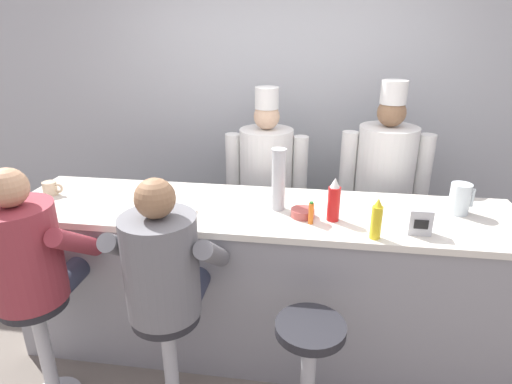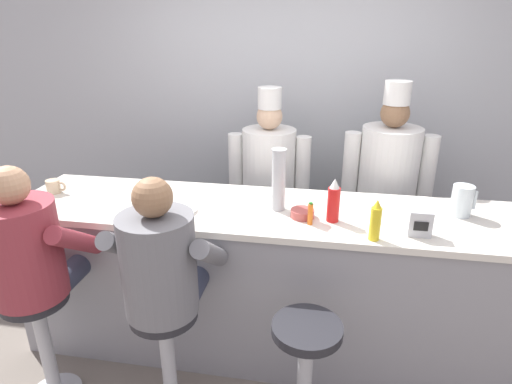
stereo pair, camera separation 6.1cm
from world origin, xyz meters
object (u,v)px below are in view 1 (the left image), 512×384
cereal_bowl (303,213)px  cook_in_whites_near (266,182)px  coffee_mug_tan (51,188)px  cup_stack_steel (278,180)px  empty_stool_round (309,362)px  napkin_dispenser_chrome (420,222)px  mustard_bottle_yellow (377,220)px  hot_sauce_bottle_orange (311,213)px  cook_in_whites_far (383,184)px  breakfast_plate (178,211)px  diner_seated_grey (164,273)px  water_pitcher_clear (460,199)px  diner_seated_maroon (29,261)px  coffee_mug_white (143,215)px  ketchup_bottle_red (334,201)px

cereal_bowl → cook_in_whites_near: 0.94m
coffee_mug_tan → cup_stack_steel: size_ratio=0.36×
cup_stack_steel → empty_stool_round: 1.02m
napkin_dispenser_chrome → mustard_bottle_yellow: bearing=-159.9°
napkin_dispenser_chrome → coffee_mug_tan: bearing=174.3°
hot_sauce_bottle_orange → cook_in_whites_far: (0.53, 0.94, -0.15)m
breakfast_plate → cook_in_whites_near: bearing=65.5°
empty_stool_round → diner_seated_grey: bearing=177.6°
hot_sauce_bottle_orange → cup_stack_steel: 0.30m
cereal_bowl → water_pitcher_clear: bearing=11.5°
diner_seated_maroon → cook_in_whites_far: size_ratio=0.84×
hot_sauce_bottle_orange → empty_stool_round: 0.79m
diner_seated_grey → empty_stool_round: diner_seated_grey is taller
cereal_bowl → diner_seated_grey: diner_seated_grey is taller
breakfast_plate → cereal_bowl: (0.74, 0.05, 0.01)m
cup_stack_steel → diner_seated_maroon: (-1.25, -0.63, -0.29)m
hot_sauce_bottle_orange → coffee_mug_white: 0.96m
cereal_bowl → cook_in_whites_far: size_ratio=0.08×
cup_stack_steel → napkin_dispenser_chrome: bearing=-15.4°
breakfast_plate → empty_stool_round: breakfast_plate is taller
hot_sauce_bottle_orange → coffee_mug_tan: (-1.72, 0.19, -0.02)m
diner_seated_grey → cook_in_whites_far: size_ratio=0.84×
hot_sauce_bottle_orange → cereal_bowl: size_ratio=0.96×
coffee_mug_tan → napkin_dispenser_chrome: (2.30, -0.23, 0.03)m
breakfast_plate → cereal_bowl: 0.75m
coffee_mug_tan → cup_stack_steel: 1.52m
breakfast_plate → diner_seated_maroon: (-0.66, -0.49, -0.11)m
diner_seated_grey → cereal_bowl: bearing=39.4°
ketchup_bottle_red → diner_seated_maroon: diner_seated_maroon is taller
napkin_dispenser_chrome → diner_seated_grey: bearing=-162.1°
mustard_bottle_yellow → hot_sauce_bottle_orange: mustard_bottle_yellow is taller
hot_sauce_bottle_orange → diner_seated_maroon: bearing=-162.6°
cup_stack_steel → empty_stool_round: bearing=-70.7°
coffee_mug_white → cup_stack_steel: size_ratio=0.36×
cup_stack_steel → cook_in_whites_near: size_ratio=0.23×
coffee_mug_tan → coffee_mug_white: size_ratio=1.00×
mustard_bottle_yellow → water_pitcher_clear: (0.53, 0.40, -0.01)m
coffee_mug_tan → diner_seated_grey: size_ratio=0.10×
water_pitcher_clear → coffee_mug_white: (-1.82, -0.39, -0.05)m
empty_stool_round → cook_in_whites_near: (-0.40, 1.45, 0.43)m
mustard_bottle_yellow → hot_sauce_bottle_orange: 0.37m
water_pitcher_clear → coffee_mug_white: water_pitcher_clear is taller
cook_in_whites_far → water_pitcher_clear: bearing=-63.1°
ketchup_bottle_red → mustard_bottle_yellow: size_ratio=1.14×
napkin_dispenser_chrome → cup_stack_steel: bearing=164.6°
cereal_bowl → coffee_mug_tan: 1.67m
napkin_dispenser_chrome → cook_in_whites_near: (-0.96, 1.00, -0.19)m
ketchup_bottle_red → cup_stack_steel: bearing=161.3°
cook_in_whites_near → diner_seated_maroon: bearing=-127.4°
diner_seated_grey → empty_stool_round: bearing=-2.4°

